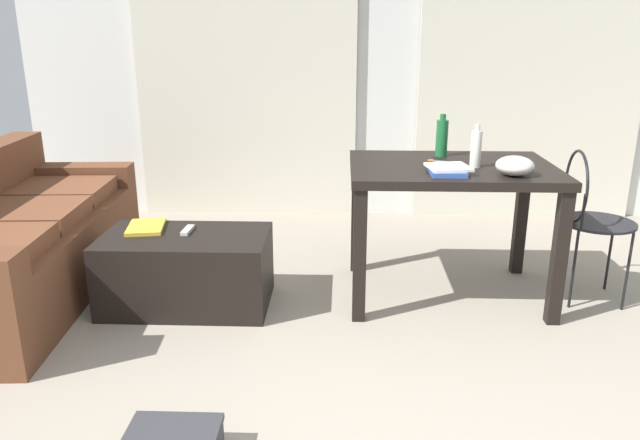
# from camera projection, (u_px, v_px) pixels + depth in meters

# --- Properties ---
(ground_plane) EXTENTS (8.64, 8.64, 0.00)m
(ground_plane) POSITION_uv_depth(u_px,v_px,m) (407.00, 329.00, 3.26)
(ground_plane) COLOR gray
(wall_back) EXTENTS (6.01, 0.10, 2.69)m
(wall_back) POSITION_uv_depth(u_px,v_px,m) (387.00, 53.00, 4.95)
(wall_back) COLOR silver
(wall_back) RESTS_ON ground
(curtains) EXTENTS (4.11, 0.03, 2.41)m
(curtains) POSITION_uv_depth(u_px,v_px,m) (388.00, 71.00, 4.91)
(curtains) COLOR beige
(curtains) RESTS_ON ground
(couch) EXTENTS (0.98, 2.08, 0.82)m
(couch) POSITION_uv_depth(u_px,v_px,m) (14.00, 243.00, 3.61)
(couch) COLOR brown
(couch) RESTS_ON ground
(coffee_table) EXTENTS (0.93, 0.54, 0.42)m
(coffee_table) POSITION_uv_depth(u_px,v_px,m) (187.00, 270.00, 3.48)
(coffee_table) COLOR black
(coffee_table) RESTS_ON ground
(craft_table) EXTENTS (1.15, 0.83, 0.79)m
(craft_table) POSITION_uv_depth(u_px,v_px,m) (451.00, 185.00, 3.49)
(craft_table) COLOR black
(craft_table) RESTS_ON ground
(wire_chair) EXTENTS (0.42, 0.42, 0.89)m
(wire_chair) POSITION_uv_depth(u_px,v_px,m) (587.00, 209.00, 3.47)
(wire_chair) COLOR black
(wire_chair) RESTS_ON ground
(bottle_near) EXTENTS (0.06, 0.06, 0.24)m
(bottle_near) POSITION_uv_depth(u_px,v_px,m) (476.00, 148.00, 3.36)
(bottle_near) COLOR beige
(bottle_near) RESTS_ON craft_table
(bottle_far) EXTENTS (0.07, 0.07, 0.25)m
(bottle_far) POSITION_uv_depth(u_px,v_px,m) (442.00, 137.00, 3.66)
(bottle_far) COLOR #195B2D
(bottle_far) RESTS_ON craft_table
(bowl) EXTENTS (0.20, 0.20, 0.10)m
(bowl) POSITION_uv_depth(u_px,v_px,m) (515.00, 166.00, 3.19)
(bowl) COLOR beige
(bowl) RESTS_ON craft_table
(book_stack) EXTENTS (0.24, 0.25, 0.04)m
(book_stack) POSITION_uv_depth(u_px,v_px,m) (447.00, 169.00, 3.25)
(book_stack) COLOR #33519E
(book_stack) RESTS_ON craft_table
(scissors) EXTENTS (0.11, 0.09, 0.00)m
(scissors) POSITION_uv_depth(u_px,v_px,m) (435.00, 161.00, 3.54)
(scissors) COLOR #9EA0A5
(scissors) RESTS_ON craft_table
(tv_remote_primary) EXTENTS (0.05, 0.15, 0.02)m
(tv_remote_primary) POSITION_uv_depth(u_px,v_px,m) (188.00, 230.00, 3.48)
(tv_remote_primary) COLOR #B7B7B2
(tv_remote_primary) RESTS_ON coffee_table
(magazine) EXTENTS (0.24, 0.31, 0.02)m
(magazine) POSITION_uv_depth(u_px,v_px,m) (146.00, 227.00, 3.53)
(magazine) COLOR gold
(magazine) RESTS_ON coffee_table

